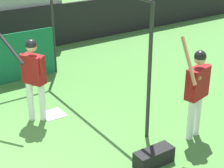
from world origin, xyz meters
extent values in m
cube|color=#195B33|center=(2.20, 6.25, 1.39)|extent=(0.45, 0.40, 0.10)
cube|color=#195B33|center=(2.75, 6.25, 1.39)|extent=(0.45, 0.40, 0.10)
cube|color=#195B33|center=(3.30, 6.25, 1.39)|extent=(0.45, 0.40, 0.10)
cylinder|color=#282828|center=(2.75, -0.18, 1.29)|extent=(0.07, 0.07, 2.57)
cylinder|color=#282828|center=(2.75, 3.76, 1.29)|extent=(0.07, 0.07, 2.57)
cube|color=white|center=(1.64, 1.59, 0.01)|extent=(0.44, 0.44, 0.02)
cylinder|color=white|center=(1.39, 1.53, 0.41)|extent=(0.17, 0.17, 0.82)
cylinder|color=white|center=(1.19, 1.66, 0.41)|extent=(0.17, 0.17, 0.82)
cube|color=maroon|center=(1.29, 1.59, 1.12)|extent=(0.40, 0.50, 0.58)
sphere|color=tan|center=(1.29, 1.59, 1.57)|extent=(0.21, 0.21, 0.21)
sphere|color=black|center=(1.29, 1.59, 1.62)|extent=(0.22, 0.22, 0.22)
cylinder|color=maroon|center=(1.36, 1.36, 1.25)|extent=(0.09, 0.09, 0.32)
cylinder|color=maroon|center=(1.14, 1.79, 1.25)|extent=(0.09, 0.09, 0.32)
cylinder|color=black|center=(0.90, 1.69, 1.61)|extent=(0.27, 0.73, 0.54)
sphere|color=black|center=(1.24, 1.80, 1.36)|extent=(0.08, 0.08, 0.08)
cylinder|color=white|center=(3.59, -0.63, 0.41)|extent=(0.16, 0.16, 0.83)
cylinder|color=white|center=(3.37, -0.69, 0.41)|extent=(0.16, 0.16, 0.83)
cube|color=maroon|center=(3.48, -0.66, 1.12)|extent=(0.53, 0.33, 0.58)
sphere|color=tan|center=(3.48, -0.66, 1.57)|extent=(0.21, 0.21, 0.21)
sphere|color=black|center=(3.48, -0.66, 1.62)|extent=(0.22, 0.22, 0.22)
cylinder|color=maroon|center=(3.74, -0.64, 1.25)|extent=(0.08, 0.08, 0.32)
cylinder|color=maroon|center=(3.24, -0.76, 1.25)|extent=(0.08, 0.08, 0.32)
cylinder|color=#AD7F4C|center=(3.12, -0.74, 1.64)|extent=(0.17, 0.54, 0.73)
sphere|color=#AD7F4C|center=(3.36, -0.79, 1.29)|extent=(0.08, 0.08, 0.08)
cube|color=black|center=(2.30, -0.93, 0.14)|extent=(0.70, 0.28, 0.28)
camera|label=1|loc=(-1.20, -4.91, 3.84)|focal=60.00mm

